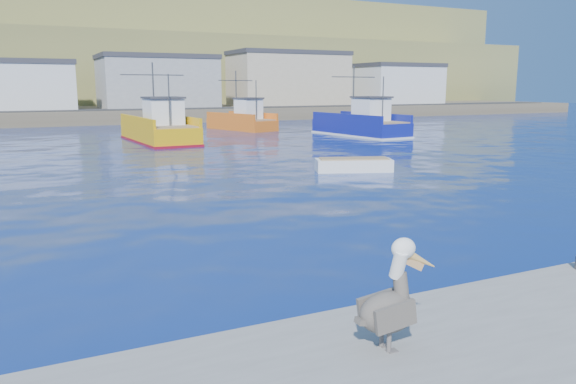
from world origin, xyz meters
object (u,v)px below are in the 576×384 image
(boat_orange, at_px, (243,120))
(pelican, at_px, (391,303))
(trawler_yellow_b, at_px, (160,129))
(skiff_mid, at_px, (354,166))
(trawler_blue, at_px, (362,125))

(boat_orange, bearing_deg, pelican, -108.81)
(trawler_yellow_b, bearing_deg, skiff_mid, -74.81)
(trawler_blue, height_order, pelican, trawler_blue)
(skiff_mid, relative_size, pelican, 2.45)
(trawler_yellow_b, distance_m, boat_orange, 14.21)
(boat_orange, xyz_separation_m, pelican, (-16.49, -48.42, 0.21))
(trawler_blue, relative_size, pelican, 6.19)
(boat_orange, bearing_deg, trawler_blue, -56.96)
(trawler_blue, distance_m, boat_orange, 13.42)
(boat_orange, height_order, skiff_mid, boat_orange)
(trawler_blue, xyz_separation_m, boat_orange, (-7.32, 11.25, 0.04))
(trawler_blue, xyz_separation_m, pelican, (-23.81, -37.17, 0.25))
(trawler_blue, bearing_deg, trawler_yellow_b, 173.44)
(skiff_mid, distance_m, pelican, 21.81)
(trawler_blue, xyz_separation_m, skiff_mid, (-12.59, -18.49, -0.72))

